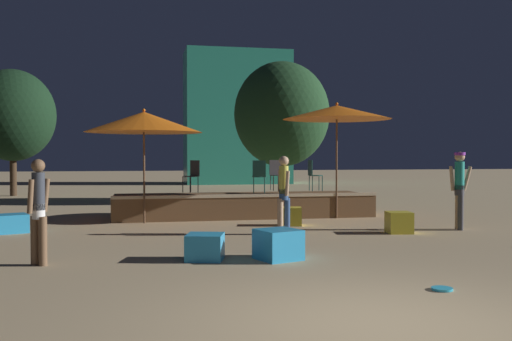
% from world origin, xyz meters
% --- Properties ---
extents(ground_plane, '(120.00, 120.00, 0.00)m').
position_xyz_m(ground_plane, '(0.00, 0.00, 0.00)').
color(ground_plane, tan).
extents(wooden_deck, '(7.18, 2.27, 0.69)m').
position_xyz_m(wooden_deck, '(0.46, 10.64, 0.31)').
color(wooden_deck, brown).
rests_on(wooden_deck, ground).
extents(patio_umbrella_0, '(2.96, 2.96, 3.18)m').
position_xyz_m(patio_umbrella_0, '(2.89, 9.52, 2.90)').
color(patio_umbrella_0, brown).
rests_on(patio_umbrella_0, ground).
extents(patio_umbrella_1, '(2.96, 2.96, 2.91)m').
position_xyz_m(patio_umbrella_1, '(-2.29, 9.39, 2.57)').
color(patio_umbrella_1, brown).
rests_on(patio_umbrella_1, ground).
extents(cube_seat_0, '(0.59, 0.59, 0.47)m').
position_xyz_m(cube_seat_0, '(3.23, 6.38, 0.24)').
color(cube_seat_0, yellow).
rests_on(cube_seat_0, ground).
extents(cube_seat_2, '(0.81, 0.81, 0.41)m').
position_xyz_m(cube_seat_2, '(-5.20, 8.18, 0.21)').
color(cube_seat_2, '#2D9EDB').
rests_on(cube_seat_2, ground).
extents(cube_seat_3, '(0.81, 0.81, 0.50)m').
position_xyz_m(cube_seat_3, '(-0.17, 3.78, 0.25)').
color(cube_seat_3, '#2D9EDB').
rests_on(cube_seat_3, ground).
extents(cube_seat_4, '(0.56, 0.56, 0.45)m').
position_xyz_m(cube_seat_4, '(1.26, 8.21, 0.22)').
color(cube_seat_4, yellow).
rests_on(cube_seat_4, ground).
extents(cube_seat_5, '(0.72, 0.72, 0.43)m').
position_xyz_m(cube_seat_5, '(-1.36, 3.98, 0.21)').
color(cube_seat_5, '#2D9EDB').
rests_on(cube_seat_5, ground).
extents(person_0, '(0.29, 0.48, 1.71)m').
position_xyz_m(person_0, '(0.67, 6.69, 0.93)').
color(person_0, tan).
rests_on(person_0, ground).
extents(person_1, '(0.53, 0.30, 1.81)m').
position_xyz_m(person_1, '(4.85, 6.63, 1.04)').
color(person_1, tan).
rests_on(person_1, ground).
extents(person_2, '(0.33, 0.42, 1.66)m').
position_xyz_m(person_2, '(-3.96, 4.05, 0.89)').
color(person_2, brown).
rests_on(person_2, ground).
extents(bistro_chair_0, '(0.40, 0.40, 0.90)m').
position_xyz_m(bistro_chair_0, '(2.55, 10.63, 1.23)').
color(bistro_chair_0, '#1E4C47').
rests_on(bistro_chair_0, wooden_deck).
extents(bistro_chair_1, '(0.48, 0.48, 0.90)m').
position_xyz_m(bistro_chair_1, '(-0.94, 10.69, 1.23)').
color(bistro_chair_1, '#2D3338').
rests_on(bistro_chair_1, wooden_deck).
extents(bistro_chair_2, '(0.40, 0.40, 0.90)m').
position_xyz_m(bistro_chair_2, '(1.58, 11.20, 1.23)').
color(bistro_chair_2, '#47474C').
rests_on(bistro_chair_2, wooden_deck).
extents(bistro_chair_3, '(0.41, 0.42, 0.90)m').
position_xyz_m(bistro_chair_3, '(0.80, 9.93, 1.23)').
color(bistro_chair_3, '#1E4C47').
rests_on(bistro_chair_3, wooden_deck).
extents(frisbee_disc, '(0.27, 0.27, 0.03)m').
position_xyz_m(frisbee_disc, '(1.37, 1.28, 0.02)').
color(frisbee_disc, '#33B2D8').
rests_on(frisbee_disc, ground).
extents(background_tree_0, '(3.57, 3.57, 5.25)m').
position_xyz_m(background_tree_0, '(2.83, 15.47, 3.27)').
color(background_tree_0, '#3D2B1C').
rests_on(background_tree_0, ground).
extents(background_tree_1, '(3.55, 3.55, 5.39)m').
position_xyz_m(background_tree_1, '(-7.71, 20.56, 3.43)').
color(background_tree_1, '#3D2B1C').
rests_on(background_tree_1, ground).
extents(distant_building, '(6.40, 3.08, 8.11)m').
position_xyz_m(distant_building, '(3.50, 29.42, 4.06)').
color(distant_building, teal).
rests_on(distant_building, ground).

